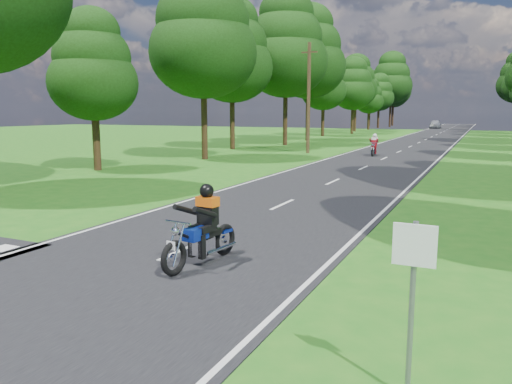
% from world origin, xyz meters
% --- Properties ---
extents(ground, '(160.00, 160.00, 0.00)m').
position_xyz_m(ground, '(0.00, 0.00, 0.00)').
color(ground, '#1D6216').
rests_on(ground, ground).
extents(main_road, '(7.00, 140.00, 0.02)m').
position_xyz_m(main_road, '(0.00, 50.00, 0.01)').
color(main_road, black).
rests_on(main_road, ground).
extents(road_markings, '(7.40, 140.00, 0.01)m').
position_xyz_m(road_markings, '(-0.14, 48.13, 0.02)').
color(road_markings, silver).
rests_on(road_markings, main_road).
extents(treeline, '(40.00, 115.35, 14.78)m').
position_xyz_m(treeline, '(1.43, 60.06, 8.25)').
color(treeline, black).
rests_on(treeline, ground).
extents(telegraph_pole, '(1.20, 0.26, 8.00)m').
position_xyz_m(telegraph_pole, '(-6.00, 28.00, 4.07)').
color(telegraph_pole, '#382616').
rests_on(telegraph_pole, ground).
extents(road_sign, '(0.45, 0.07, 2.00)m').
position_xyz_m(road_sign, '(5.50, -2.01, 1.34)').
color(road_sign, slate).
rests_on(road_sign, ground).
extents(rider_near_blue, '(0.91, 2.05, 1.65)m').
position_xyz_m(rider_near_blue, '(0.95, 1.17, 0.84)').
color(rider_near_blue, navy).
rests_on(rider_near_blue, main_road).
extents(rider_far_red, '(0.76, 1.88, 1.53)m').
position_xyz_m(rider_far_red, '(-1.04, 27.73, 0.79)').
color(rider_far_red, '#930B0B').
rests_on(rider_far_red, main_road).
extents(distant_car, '(1.84, 4.54, 1.54)m').
position_xyz_m(distant_car, '(-2.43, 86.46, 0.79)').
color(distant_car, '#AFB1B6').
rests_on(distant_car, main_road).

